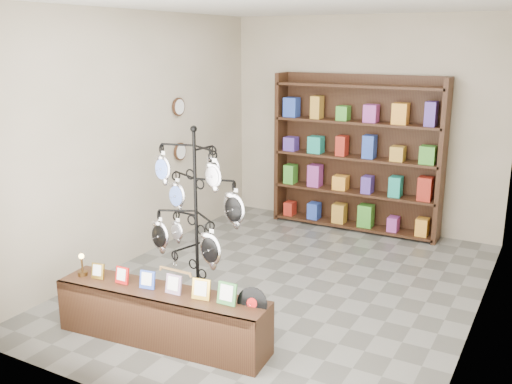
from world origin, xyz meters
TOP-DOWN VIEW (x-y plane):
  - ground at (0.00, 0.00)m, footprint 5.00×5.00m
  - room_envelope at (0.00, 0.00)m, footprint 5.00×5.00m
  - display_tree at (-0.37, -1.14)m, footprint 0.98×0.87m
  - front_shelf at (-0.41, -1.65)m, footprint 2.04×0.59m
  - back_shelving at (0.00, 2.30)m, footprint 2.42×0.36m
  - wall_clocks at (-1.97, 0.80)m, footprint 0.03×0.24m

SIDE VIEW (x-z plane):
  - ground at x=0.00m, z-range 0.00..0.00m
  - front_shelf at x=-0.41m, z-range -0.11..0.61m
  - back_shelving at x=0.00m, z-range -0.07..2.13m
  - display_tree at x=-0.37m, z-range 0.15..2.06m
  - wall_clocks at x=-1.97m, z-range 1.08..1.92m
  - room_envelope at x=0.00m, z-range -0.65..4.35m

